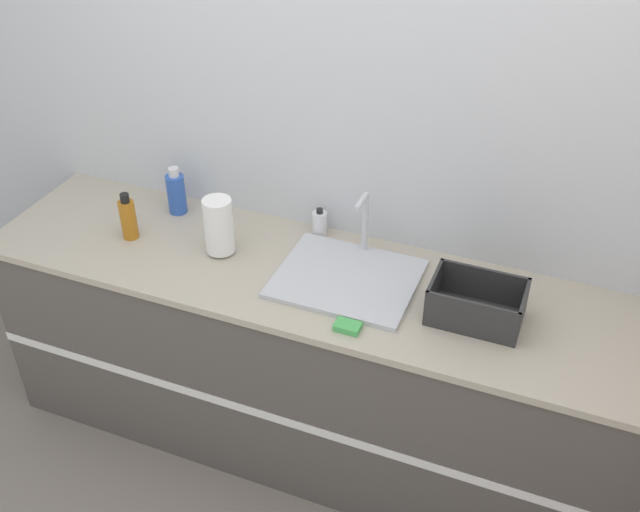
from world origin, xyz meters
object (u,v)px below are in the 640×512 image
Objects in this scene: bottle_amber at (128,218)px; soap_dispenser at (320,223)px; sink at (347,276)px; dish_rack at (476,306)px; bottle_blue at (176,193)px; paper_towel_roll at (219,226)px.

bottle_amber is 0.77m from soap_dispenser.
soap_dispenser is (-0.21, 0.25, 0.04)m from sink.
bottle_amber is at bearing -176.57° from sink.
sink is at bearing -49.63° from soap_dispenser.
dish_rack is 1.60× the size of bottle_amber.
bottle_blue is (-0.84, 0.19, 0.08)m from sink.
bottle_blue is at bearing 71.95° from bottle_amber.
paper_towel_roll is 1.99× the size of soap_dispenser.
soap_dispenser is at bearing 157.46° from dish_rack.
sink is 0.54m from paper_towel_roll.
paper_towel_roll is 1.14× the size of bottle_blue.
soap_dispenser is at bearing 5.82° from bottle_blue.
dish_rack is (0.49, -0.04, 0.04)m from sink.
sink is 0.86m from bottle_blue.
sink reaches higher than bottle_amber.
paper_towel_roll is (-0.53, -0.01, 0.10)m from sink.
dish_rack is (1.02, -0.03, -0.07)m from paper_towel_roll.
bottle_blue is (-1.33, 0.23, 0.04)m from dish_rack.
paper_towel_roll is at bearing 178.44° from dish_rack.
paper_towel_roll is 0.74× the size of dish_rack.
bottle_blue reaches higher than dish_rack.
dish_rack is at bearing -22.54° from soap_dispenser.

